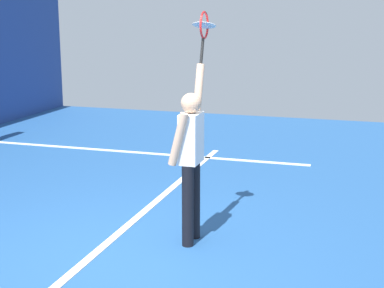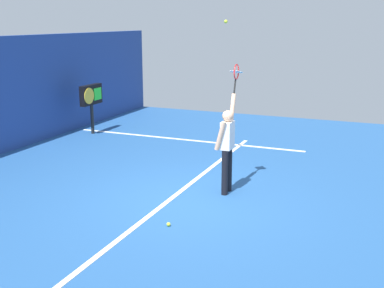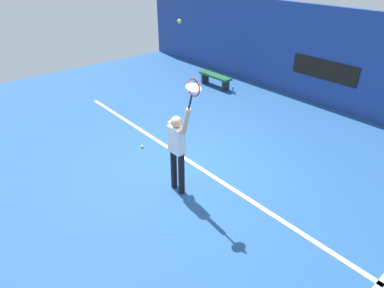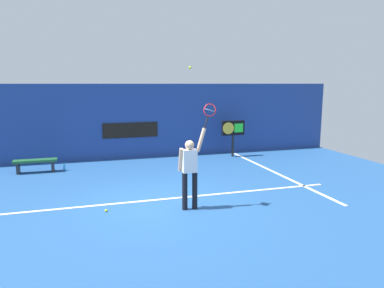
{
  "view_description": "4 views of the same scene",
  "coord_description": "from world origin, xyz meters",
  "views": [
    {
      "loc": [
        -5.27,
        -2.41,
        2.52
      ],
      "look_at": [
        0.76,
        -0.53,
        1.1
      ],
      "focal_mm": 54.52,
      "sensor_mm": 36.0,
      "label": 1
    },
    {
      "loc": [
        -8.28,
        -3.51,
        3.4
      ],
      "look_at": [
        0.55,
        0.16,
        0.96
      ],
      "focal_mm": 45.7,
      "sensor_mm": 36.0,
      "label": 2
    },
    {
      "loc": [
        5.12,
        -3.98,
        4.31
      ],
      "look_at": [
        0.75,
        -0.28,
        1.05
      ],
      "focal_mm": 31.27,
      "sensor_mm": 36.0,
      "label": 3
    },
    {
      "loc": [
        -1.66,
        -8.43,
        3.01
      ],
      "look_at": [
        0.8,
        -0.2,
        1.54
      ],
      "focal_mm": 33.08,
      "sensor_mm": 36.0,
      "label": 4
    }
  ],
  "objects": [
    {
      "name": "ground_plane",
      "position": [
        0.0,
        0.0,
        0.0
      ],
      "size": [
        18.0,
        18.0,
        0.0
      ],
      "primitive_type": "plane",
      "color": "#23518C"
    },
    {
      "name": "back_wall",
      "position": [
        0.0,
        5.9,
        1.5
      ],
      "size": [
        18.0,
        0.2,
        3.0
      ],
      "primitive_type": "cube",
      "color": "navy",
      "rests_on": "ground_plane"
    },
    {
      "name": "sponsor_banner_center",
      "position": [
        0.0,
        5.78,
        1.16
      ],
      "size": [
        2.2,
        0.03,
        0.6
      ],
      "primitive_type": "cube",
      "color": "black"
    },
    {
      "name": "court_baseline",
      "position": [
        0.0,
        0.31,
        0.01
      ],
      "size": [
        10.0,
        0.1,
        0.01
      ],
      "primitive_type": "cube",
      "color": "white",
      "rests_on": "ground_plane"
    },
    {
      "name": "tennis_player",
      "position": [
        0.63,
        -0.56,
        1.01
      ],
      "size": [
        0.66,
        0.31,
        1.98
      ],
      "color": "black",
      "rests_on": "ground_plane"
    },
    {
      "name": "tennis_racket",
      "position": [
        1.12,
        -0.56,
        2.36
      ],
      "size": [
        0.39,
        0.27,
        0.63
      ],
      "color": "black"
    },
    {
      "name": "tennis_ball",
      "position": [
        0.67,
        -0.48,
        3.37
      ],
      "size": [
        0.07,
        0.07,
        0.07
      ],
      "primitive_type": "sphere",
      "color": "#CCE033"
    },
    {
      "name": "court_bench",
      "position": [
        -3.42,
        4.38,
        0.34
      ],
      "size": [
        1.4,
        0.36,
        0.45
      ],
      "color": "#1E592D",
      "rests_on": "ground_plane"
    },
    {
      "name": "water_bottle",
      "position": [
        -2.5,
        4.38,
        0.12
      ],
      "size": [
        0.07,
        0.07,
        0.24
      ],
      "primitive_type": "cylinder",
      "color": "#338CD8",
      "rests_on": "ground_plane"
    },
    {
      "name": "spare_ball",
      "position": [
        -1.33,
        -0.19,
        0.03
      ],
      "size": [
        0.07,
        0.07,
        0.07
      ],
      "primitive_type": "sphere",
      "color": "#CCE033",
      "rests_on": "ground_plane"
    }
  ]
}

